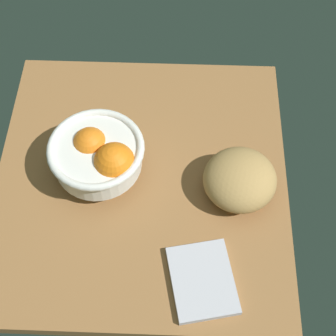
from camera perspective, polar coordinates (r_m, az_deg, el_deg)
ground_plane at (r=110.32cm, az=-2.95°, el=-1.41°), size 65.61×61.84×3.00cm
fruit_bowl at (r=105.13cm, az=-7.68°, el=1.40°), size 19.76×19.76×11.73cm
bread_loaf at (r=104.33cm, az=8.01°, el=-1.28°), size 21.08×21.10×9.04cm
napkin_folded at (r=98.53cm, az=3.85°, el=-12.39°), size 16.78×14.33×1.48cm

